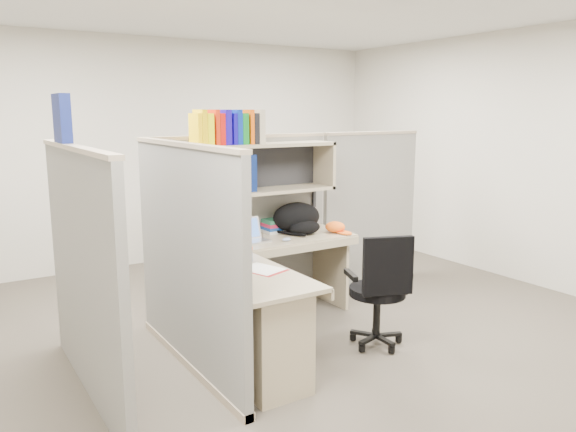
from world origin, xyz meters
TOP-DOWN VIEW (x-y plane):
  - ground at (0.00, 0.00)m, footprint 6.00×6.00m
  - room_shell at (0.00, 0.00)m, footprint 6.00×6.00m
  - cubicle at (-0.37, 0.45)m, footprint 3.79×1.84m
  - desk at (-0.41, -0.29)m, footprint 1.74×1.75m
  - laptop at (-0.10, 0.52)m, footprint 0.31×0.31m
  - backpack at (0.46, 0.61)m, footprint 0.52×0.42m
  - orange_cap at (0.75, 0.46)m, footprint 0.24×0.26m
  - snack_canister at (-0.44, -0.01)m, footprint 0.11×0.11m
  - tissue_box at (-0.78, -0.44)m, footprint 0.15×0.15m
  - mouse at (0.17, 0.39)m, footprint 0.09×0.06m
  - paper_cup at (-0.03, 0.76)m, footprint 0.08×0.08m
  - book_stack at (0.26, 0.80)m, footprint 0.18×0.24m
  - loose_paper at (-0.44, -0.25)m, footprint 0.30×0.34m
  - task_chair at (0.48, -0.47)m, footprint 0.54×0.50m

SIDE VIEW (x-z plane):
  - ground at x=0.00m, z-range 0.00..0.00m
  - task_chair at x=0.48m, z-range -0.14..0.79m
  - desk at x=-0.41m, z-range 0.07..0.80m
  - loose_paper at x=-0.44m, z-range 0.73..0.73m
  - mouse at x=0.17m, z-range 0.73..0.76m
  - orange_cap at x=0.75m, z-range 0.73..0.83m
  - paper_cup at x=-0.03m, z-range 0.73..0.83m
  - snack_canister at x=-0.44m, z-range 0.73..0.84m
  - book_stack at x=0.26m, z-range 0.73..0.85m
  - tissue_box at x=-0.78m, z-range 0.73..0.92m
  - laptop at x=-0.10m, z-range 0.73..0.94m
  - backpack at x=0.46m, z-range 0.73..1.01m
  - cubicle at x=-0.37m, z-range -0.07..1.88m
  - room_shell at x=0.00m, z-range -1.38..4.62m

